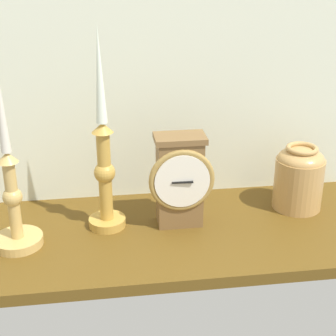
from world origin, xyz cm
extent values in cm
cube|color=brown|center=(0.00, 0.00, -1.20)|extent=(100.00, 36.00, 2.40)
cube|color=silver|center=(0.00, 18.50, 32.50)|extent=(120.00, 2.00, 65.00)
cube|color=brown|center=(8.01, 2.80, 9.23)|extent=(9.18, 5.72, 18.46)
cube|color=brown|center=(8.01, 2.80, 19.06)|extent=(10.28, 6.41, 1.20)
torus|color=#A98743|center=(8.01, -0.46, 11.11)|extent=(13.40, 1.22, 13.40)
cylinder|color=white|center=(8.01, -0.56, 11.11)|extent=(11.21, 0.40, 11.21)
cube|color=black|center=(8.01, -0.86, 11.11)|extent=(4.29, 0.85, 0.30)
cylinder|color=tan|center=(-24.80, -1.61, 0.90)|extent=(9.69, 9.69, 1.80)
cylinder|color=tan|center=(-24.80, -1.61, 9.75)|extent=(2.35, 2.35, 15.89)
sphere|color=tan|center=(-24.80, -1.61, 10.54)|extent=(3.76, 3.76, 3.76)
cone|color=tan|center=(-24.80, -1.61, 18.69)|extent=(3.94, 3.94, 2.00)
cylinder|color=gold|center=(-7.19, 3.50, 0.90)|extent=(7.73, 7.73, 1.80)
cylinder|color=gold|center=(-7.19, 3.50, 11.30)|extent=(2.73, 2.73, 19.00)
sphere|color=gold|center=(-7.19, 3.50, 12.25)|extent=(4.36, 4.36, 4.36)
cone|color=gold|center=(-7.19, 3.50, 21.80)|extent=(4.29, 4.29, 2.00)
cone|color=white|center=(-7.19, 3.50, 32.25)|extent=(2.22, 2.22, 18.91)
cylinder|color=tan|center=(35.22, 6.21, 5.75)|extent=(10.74, 10.74, 11.50)
ellipsoid|color=tan|center=(35.22, 6.21, 11.50)|extent=(10.20, 10.20, 5.10)
torus|color=tan|center=(35.22, 6.21, 14.05)|extent=(6.97, 6.97, 1.06)
camera|label=1|loc=(-7.90, -93.54, 55.25)|focal=56.03mm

